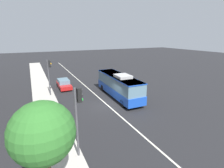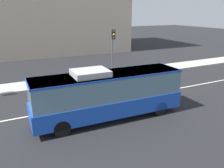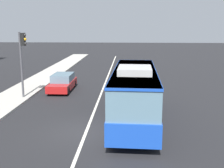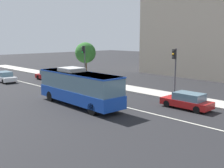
# 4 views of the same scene
# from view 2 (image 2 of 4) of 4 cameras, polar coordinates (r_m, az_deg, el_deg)

# --- Properties ---
(ground_plane) EXTENTS (160.00, 160.00, 0.00)m
(ground_plane) POSITION_cam_2_polar(r_m,az_deg,el_deg) (17.51, -10.85, -6.09)
(ground_plane) COLOR black
(sidewalk_kerb) EXTENTS (80.00, 2.95, 0.14)m
(sidewalk_kerb) POSITION_cam_2_polar(r_m,az_deg,el_deg) (23.85, -15.53, 0.18)
(sidewalk_kerb) COLOR #B2ADA3
(sidewalk_kerb) RESTS_ON ground_plane
(lane_centre_line) EXTENTS (76.00, 0.16, 0.01)m
(lane_centre_line) POSITION_cam_2_polar(r_m,az_deg,el_deg) (17.50, -10.85, -6.07)
(lane_centre_line) COLOR silver
(lane_centre_line) RESTS_ON ground_plane
(transit_bus) EXTENTS (10.08, 2.84, 3.46)m
(transit_bus) POSITION_cam_2_polar(r_m,az_deg,el_deg) (15.18, -0.99, -2.15)
(transit_bus) COLOR #1947B7
(transit_bus) RESTS_ON ground_plane
(sedan_red_ahead) EXTENTS (4.50, 1.82, 1.46)m
(sedan_red_ahead) POSITION_cam_2_polar(r_m,az_deg,el_deg) (24.35, 8.97, 2.58)
(sedan_red_ahead) COLOR #B21919
(sedan_red_ahead) RESTS_ON ground_plane
(traffic_light_mid_block) EXTENTS (0.35, 0.62, 5.20)m
(traffic_light_mid_block) POSITION_cam_2_polar(r_m,az_deg,el_deg) (24.21, 0.23, 9.57)
(traffic_light_mid_block) COLOR #47474C
(traffic_light_mid_block) RESTS_ON ground_plane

